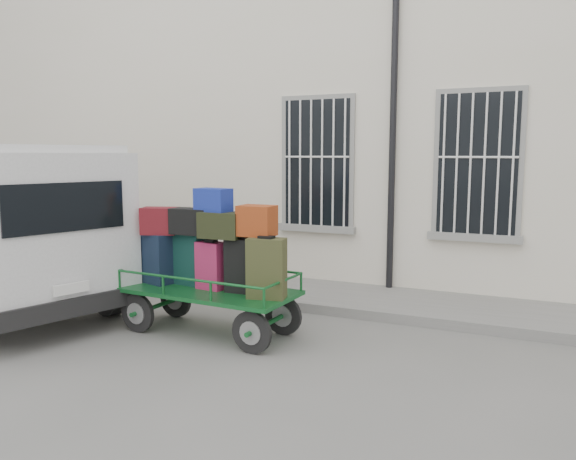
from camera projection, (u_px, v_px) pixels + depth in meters
The scene contains 4 objects.
ground at pixel (263, 339), 7.35m from camera, with size 80.00×80.00×0.00m, color #63645F.
building at pixel (378, 126), 11.93m from camera, with size 24.00×5.15×6.00m.
sidewalk at pixel (322, 295), 9.33m from camera, with size 24.00×1.70×0.15m, color slate.
luggage_cart at pixel (209, 261), 7.48m from camera, with size 2.79×1.21×1.96m.
Camera 1 is at (3.20, -6.34, 2.40)m, focal length 35.00 mm.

